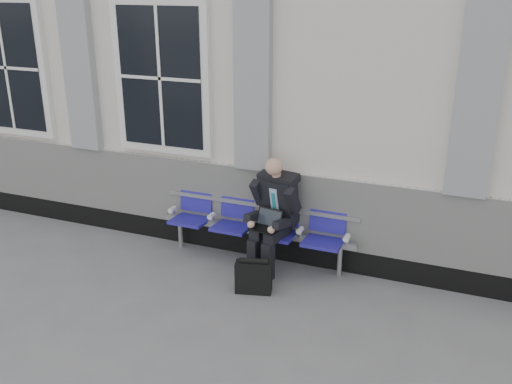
% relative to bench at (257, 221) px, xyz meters
% --- Properties ---
extents(ground, '(70.00, 70.00, 0.00)m').
position_rel_bench_xyz_m(ground, '(-1.69, -1.32, -0.55)').
color(ground, slate).
rests_on(ground, ground).
extents(station_building, '(14.40, 4.40, 4.49)m').
position_rel_bench_xyz_m(station_building, '(-1.71, 2.15, 1.67)').
color(station_building, silver).
rests_on(station_building, ground).
extents(bench, '(2.60, 0.47, 0.91)m').
position_rel_bench_xyz_m(bench, '(0.00, 0.00, 0.00)').
color(bench, '#9EA0A3').
rests_on(bench, ground).
extents(businessman, '(0.63, 0.84, 1.45)m').
position_rel_bench_xyz_m(businessman, '(0.28, -0.13, 0.23)').
color(businessman, black).
rests_on(businessman, ground).
extents(briefcase, '(0.45, 0.28, 0.43)m').
position_rel_bench_xyz_m(briefcase, '(0.27, -0.76, -0.35)').
color(briefcase, black).
rests_on(briefcase, ground).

